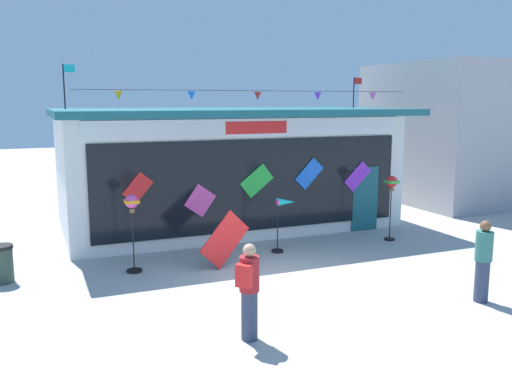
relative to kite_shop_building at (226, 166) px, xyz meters
The scene contains 10 objects.
ground_plane 6.57m from the kite_shop_building, 97.00° to the right, with size 80.00×80.00×0.00m, color #ADAAA5.
kite_shop_building is the anchor object (origin of this frame).
wind_spinner_far_left 5.58m from the kite_shop_building, 132.68° to the right, with size 0.37×0.37×1.87m.
wind_spinner_left 3.93m from the kite_shop_building, 85.79° to the right, with size 0.67×0.35×1.47m.
wind_spinner_center_left 5.39m from the kite_shop_building, 47.05° to the right, with size 0.34×0.34×1.89m.
person_near_camera 9.05m from the kite_shop_building, 107.08° to the right, with size 0.46×0.45×1.68m.
person_mid_plaza 9.12m from the kite_shop_building, 74.83° to the right, with size 0.34×0.34×1.68m.
trash_bin 7.74m from the kite_shop_building, 150.71° to the right, with size 0.52×0.52×0.86m.
display_kite_on_ground 5.00m from the kite_shop_building, 109.89° to the right, with size 0.71×0.03×1.28m, color red.
neighbour_building 10.83m from the kite_shop_building, ahead, with size 6.56×6.05×5.48m, color #99999E.
Camera 1 is at (-5.13, -10.46, 4.02)m, focal length 38.22 mm.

